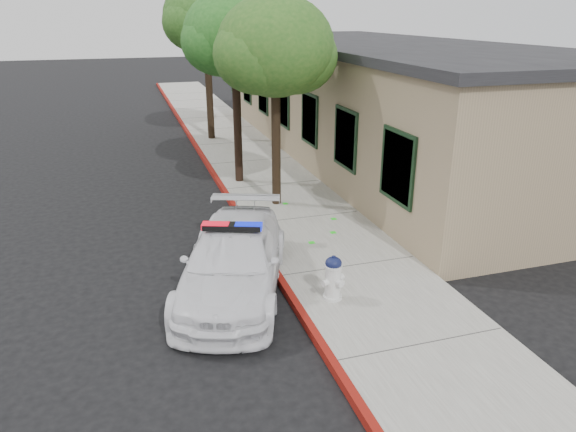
# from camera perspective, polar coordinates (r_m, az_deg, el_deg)

# --- Properties ---
(ground) EXTENTS (120.00, 120.00, 0.00)m
(ground) POSITION_cam_1_polar(r_m,az_deg,el_deg) (11.07, -1.24, -7.17)
(ground) COLOR black
(ground) RESTS_ON ground
(sidewalk) EXTENTS (3.20, 60.00, 0.15)m
(sidewalk) POSITION_cam_1_polar(r_m,az_deg,el_deg) (14.08, 1.62, -0.44)
(sidewalk) COLOR gray
(sidewalk) RESTS_ON ground
(red_curb) EXTENTS (0.14, 60.00, 0.16)m
(red_curb) POSITION_cam_1_polar(r_m,az_deg,el_deg) (13.69, -4.49, -1.12)
(red_curb) COLOR maroon
(red_curb) RESTS_ON ground
(clapboard_building) EXTENTS (7.30, 20.89, 4.24)m
(clapboard_building) POSITION_cam_1_polar(r_m,az_deg,el_deg) (20.86, 9.82, 12.23)
(clapboard_building) COLOR #9A8464
(clapboard_building) RESTS_ON ground
(police_car) EXTENTS (3.33, 4.98, 1.46)m
(police_car) POSITION_cam_1_polar(r_m,az_deg,el_deg) (10.52, -5.89, -4.79)
(police_car) COLOR white
(police_car) RESTS_ON ground
(fire_hydrant) EXTENTS (0.51, 0.44, 0.88)m
(fire_hydrant) POSITION_cam_1_polar(r_m,az_deg,el_deg) (10.03, 4.89, -6.61)
(fire_hydrant) COLOR silver
(fire_hydrant) RESTS_ON sidewalk
(street_tree_near) EXTENTS (3.33, 3.04, 5.57)m
(street_tree_near) POSITION_cam_1_polar(r_m,az_deg,el_deg) (14.26, -1.34, 17.32)
(street_tree_near) COLOR black
(street_tree_near) RESTS_ON sidewalk
(street_tree_mid) EXTENTS (3.26, 3.02, 5.77)m
(street_tree_mid) POSITION_cam_1_polar(r_m,az_deg,el_deg) (16.52, -5.73, 18.44)
(street_tree_mid) COLOR black
(street_tree_mid) RESTS_ON sidewalk
(street_tree_far) EXTENTS (3.63, 3.36, 6.35)m
(street_tree_far) POSITION_cam_1_polar(r_m,az_deg,el_deg) (22.77, -8.77, 20.10)
(street_tree_far) COLOR black
(street_tree_far) RESTS_ON sidewalk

